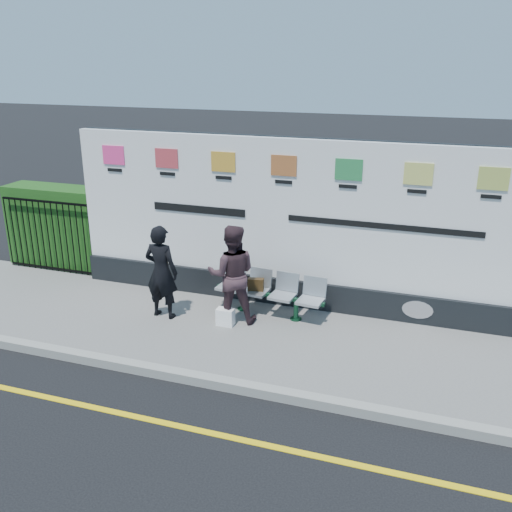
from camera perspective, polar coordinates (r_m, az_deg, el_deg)
The scene contains 12 objects.
ground at distance 7.69m, azimuth -9.46°, elevation -16.10°, with size 80.00×80.00×0.00m, color black.
pavement at distance 9.59m, azimuth -2.48°, elevation -7.68°, with size 14.00×3.00×0.12m, color slate.
kerb at distance 8.39m, azimuth -6.25°, elevation -12.03°, with size 14.00×0.18×0.14m, color gray.
yellow_line at distance 7.69m, azimuth -9.46°, elevation -16.08°, with size 14.00×0.10×0.01m, color yellow.
billboard at distance 10.11m, azimuth 2.81°, elevation 2.12°, with size 8.00×0.30×3.00m.
hedge at distance 12.89m, azimuth -18.88°, elevation 2.84°, with size 2.35×0.70×1.70m, color #1E4D17.
railing at distance 12.58m, azimuth -20.06°, elevation 1.92°, with size 2.05×0.06×1.54m, color black, non-canonical shape.
bench at distance 10.01m, azimuth 1.31°, elevation -4.76°, with size 1.93×0.51×0.41m, color #ADB2B6, non-canonical shape.
woman_left at distance 9.84m, azimuth -9.44°, elevation -1.58°, with size 0.60×0.39×1.65m, color black.
woman_right at distance 9.53m, azimuth -2.42°, elevation -1.83°, with size 0.83×0.65×1.71m, color #3A252B.
handbag_brown at distance 9.97m, azimuth -0.02°, elevation -2.86°, with size 0.28×0.12×0.22m, color #31200D.
carrier_bag_white at distance 9.67m, azimuth -3.08°, elevation -6.10°, with size 0.29×0.18×0.29m, color white.
Camera 1 is at (3.12, -5.43, 4.45)m, focal length 40.00 mm.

